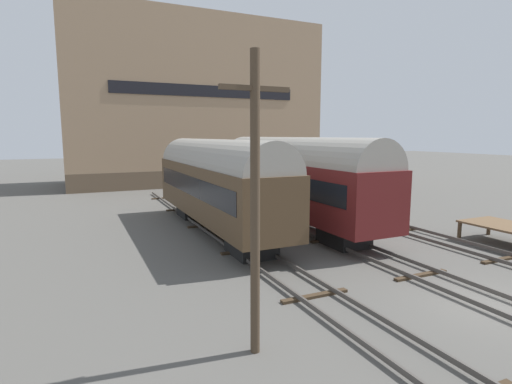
{
  "coord_description": "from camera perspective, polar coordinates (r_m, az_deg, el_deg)",
  "views": [
    {
      "loc": [
        -12.28,
        -8.1,
        5.55
      ],
      "look_at": [
        -2.48,
        13.33,
        2.2
      ],
      "focal_mm": 28.0,
      "sensor_mm": 36.0,
      "label": 1
    }
  ],
  "objects": [
    {
      "name": "ground_plane",
      "position": [
        15.73,
        30.7,
        -13.75
      ],
      "size": [
        200.0,
        200.0,
        0.0
      ],
      "primitive_type": "plane",
      "color": "#56544F"
    },
    {
      "name": "track_left",
      "position": [
        12.19,
        16.54,
        -18.6
      ],
      "size": [
        2.6,
        60.0,
        0.26
      ],
      "color": "#4C4742",
      "rests_on": "ground"
    },
    {
      "name": "track_middle",
      "position": [
        15.68,
        30.74,
        -13.26
      ],
      "size": [
        2.6,
        60.0,
        0.26
      ],
      "color": "#4C4742",
      "rests_on": "ground"
    },
    {
      "name": "train_car_brown",
      "position": [
        22.86,
        -5.74,
        1.7
      ],
      "size": [
        3.08,
        15.13,
        5.34
      ],
      "color": "black",
      "rests_on": "ground"
    },
    {
      "name": "train_car_maroon",
      "position": [
        24.76,
        5.3,
        2.34
      ],
      "size": [
        3.12,
        16.09,
        5.44
      ],
      "color": "black",
      "rests_on": "ground"
    },
    {
      "name": "utility_pole",
      "position": [
        9.78,
        -0.13,
        -1.38
      ],
      "size": [
        1.8,
        0.24,
        7.56
      ],
      "color": "#473828",
      "rests_on": "ground"
    },
    {
      "name": "warehouse_building",
      "position": [
        49.0,
        -8.81,
        12.37
      ],
      "size": [
        28.55,
        10.63,
        18.58
      ],
      "color": "brown",
      "rests_on": "ground"
    }
  ]
}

